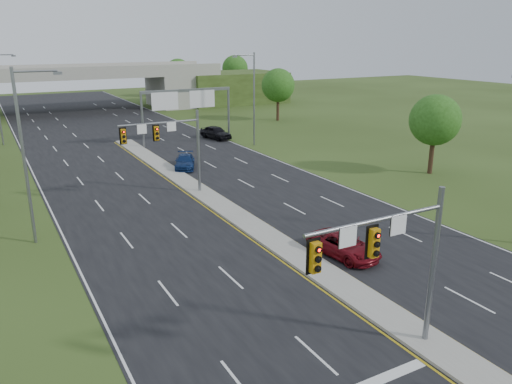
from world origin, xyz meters
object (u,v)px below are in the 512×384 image
object	(u,v)px
signal_mast_far	(172,140)
car_far_b	(185,162)
signal_mast_near	(396,252)
sign_gantry	(186,101)
car_far_a	(344,245)
overpass	(77,92)
car_far_c	(216,132)

from	to	relation	value
signal_mast_far	car_far_b	xyz separation A→B (m)	(4.15, 8.42, -4.04)
car_far_b	signal_mast_near	bearing A→B (deg)	-73.54
sign_gantry	car_far_b	world-z (taller)	sign_gantry
car_far_a	signal_mast_far	bearing A→B (deg)	99.13
signal_mast_near	overpass	distance (m)	80.11
signal_mast_far	sign_gantry	world-z (taller)	signal_mast_far
signal_mast_near	sign_gantry	size ratio (longest dim) A/B	0.60
overpass	car_far_a	bearing A→B (deg)	-87.96
car_far_c	car_far_b	bearing A→B (deg)	-138.60
sign_gantry	car_far_a	distance (m)	36.67
car_far_b	car_far_c	size ratio (longest dim) A/B	0.94
signal_mast_near	car_far_b	distance (m)	33.91
car_far_a	car_far_b	world-z (taller)	car_far_a
signal_mast_far	sign_gantry	bearing A→B (deg)	65.89
sign_gantry	overpass	distance (m)	35.75
overpass	car_far_b	distance (m)	46.78
signal_mast_far	sign_gantry	size ratio (longest dim) A/B	0.60
overpass	signal_mast_near	bearing A→B (deg)	-91.62
signal_mast_near	car_far_b	world-z (taller)	signal_mast_near
car_far_a	signal_mast_near	bearing A→B (deg)	-125.95
sign_gantry	car_far_b	bearing A→B (deg)	-112.50
overpass	car_far_b	size ratio (longest dim) A/B	17.37
car_far_c	sign_gantry	bearing A→B (deg)	179.46
signal_mast_near	car_far_a	distance (m)	10.84
car_far_a	car_far_b	bearing A→B (deg)	84.10
car_far_b	car_far_c	bearing A→B (deg)	77.43
signal_mast_near	car_far_a	size ratio (longest dim) A/B	1.45
sign_gantry	car_far_b	distance (m)	13.33
sign_gantry	car_far_c	bearing A→B (deg)	11.95
signal_mast_far	sign_gantry	distance (m)	21.91
car_far_b	sign_gantry	bearing A→B (deg)	91.04
overpass	car_far_b	xyz separation A→B (m)	(1.89, -46.66, -2.87)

